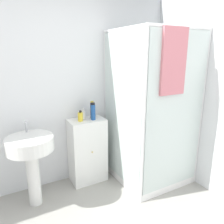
{
  "coord_description": "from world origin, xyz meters",
  "views": [
    {
      "loc": [
        -0.58,
        -1.0,
        1.71
      ],
      "look_at": [
        0.58,
        1.13,
        1.04
      ],
      "focal_mm": 35.0,
      "sensor_mm": 36.0,
      "label": 1
    }
  ],
  "objects_px": {
    "shampoo_bottle_tall_black": "(92,110)",
    "sink": "(31,153)",
    "soap_dispenser": "(80,117)",
    "shampoo_bottle_blue": "(93,112)",
    "lotion_bottle_white": "(83,115)"
  },
  "relations": [
    {
      "from": "shampoo_bottle_tall_black",
      "to": "sink",
      "type": "bearing_deg",
      "value": -166.28
    },
    {
      "from": "sink",
      "to": "shampoo_bottle_tall_black",
      "type": "distance_m",
      "value": 0.92
    },
    {
      "from": "shampoo_bottle_tall_black",
      "to": "soap_dispenser",
      "type": "bearing_deg",
      "value": -163.92
    },
    {
      "from": "soap_dispenser",
      "to": "shampoo_bottle_blue",
      "type": "bearing_deg",
      "value": -7.64
    },
    {
      "from": "soap_dispenser",
      "to": "shampoo_bottle_tall_black",
      "type": "height_order",
      "value": "shampoo_bottle_tall_black"
    },
    {
      "from": "shampoo_bottle_tall_black",
      "to": "lotion_bottle_white",
      "type": "relative_size",
      "value": 1.46
    },
    {
      "from": "shampoo_bottle_tall_black",
      "to": "lotion_bottle_white",
      "type": "xyz_separation_m",
      "value": [
        -0.13,
        0.0,
        -0.05
      ]
    },
    {
      "from": "sink",
      "to": "lotion_bottle_white",
      "type": "height_order",
      "value": "lotion_bottle_white"
    },
    {
      "from": "shampoo_bottle_blue",
      "to": "lotion_bottle_white",
      "type": "xyz_separation_m",
      "value": [
        -0.11,
        0.08,
        -0.04
      ]
    },
    {
      "from": "shampoo_bottle_tall_black",
      "to": "shampoo_bottle_blue",
      "type": "height_order",
      "value": "shampoo_bottle_tall_black"
    },
    {
      "from": "soap_dispenser",
      "to": "lotion_bottle_white",
      "type": "distance_m",
      "value": 0.08
    },
    {
      "from": "sink",
      "to": "shampoo_bottle_blue",
      "type": "height_order",
      "value": "shampoo_bottle_blue"
    },
    {
      "from": "shampoo_bottle_tall_black",
      "to": "shampoo_bottle_blue",
      "type": "bearing_deg",
      "value": -106.05
    },
    {
      "from": "sink",
      "to": "shampoo_bottle_blue",
      "type": "relative_size",
      "value": 4.31
    },
    {
      "from": "sink",
      "to": "lotion_bottle_white",
      "type": "distance_m",
      "value": 0.78
    }
  ]
}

